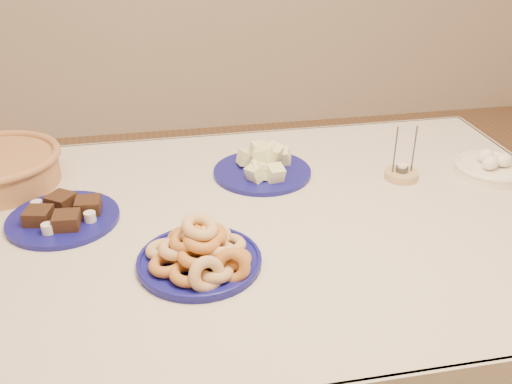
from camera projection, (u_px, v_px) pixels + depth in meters
dining_table at (252, 254)px, 1.45m from camera, size 1.71×1.11×0.75m
donut_platter at (200, 253)px, 1.21m from camera, size 0.32×0.32×0.12m
melon_plate at (263, 166)px, 1.60m from camera, size 0.36×0.36×0.10m
brownie_plate at (63, 216)px, 1.38m from camera, size 0.34×0.34×0.05m
candle_holder at (401, 174)px, 1.59m from camera, size 0.10×0.10×0.16m
egg_bowl at (491, 167)px, 1.61m from camera, size 0.27×0.27×0.07m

